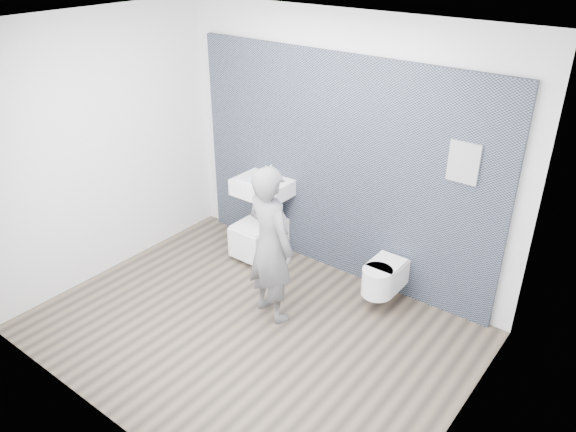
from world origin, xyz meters
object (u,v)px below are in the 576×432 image
Objects in this scene: toilet_rounded at (383,277)px; visitor at (270,245)px; toilet_square at (259,235)px; washbasin at (262,187)px.

visitor is (-0.79, -0.82, 0.48)m from toilet_rounded.
visitor is (0.82, -0.79, 0.53)m from toilet_square.
washbasin is at bearing -32.97° from visitor.
visitor reaches higher than toilet_rounded.
toilet_square is at bearing -30.43° from visitor.
toilet_rounded is at bearing -1.62° from washbasin.
toilet_rounded is at bearing 0.99° from toilet_square.
visitor is (0.82, -0.86, -0.06)m from washbasin.
washbasin is 1.70m from toilet_rounded.
washbasin reaches higher than toilet_square.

